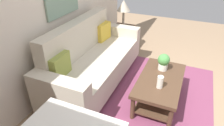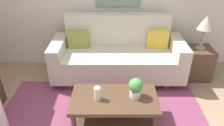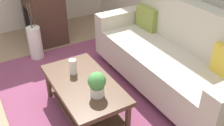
{
  "view_description": "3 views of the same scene",
  "coord_description": "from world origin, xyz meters",
  "px_view_note": "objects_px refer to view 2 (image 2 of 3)",
  "views": [
    {
      "loc": [
        -2.26,
        0.14,
        2.07
      ],
      "look_at": [
        0.08,
        1.16,
        0.56
      ],
      "focal_mm": 31.66,
      "sensor_mm": 36.0,
      "label": 1
    },
    {
      "loc": [
        0.13,
        -1.66,
        2.15
      ],
      "look_at": [
        0.13,
        1.16,
        0.51
      ],
      "focal_mm": 33.97,
      "sensor_mm": 36.0,
      "label": 2
    },
    {
      "loc": [
        2.26,
        -0.45,
        2.08
      ],
      "look_at": [
        0.17,
        0.77,
        0.57
      ],
      "focal_mm": 42.16,
      "sensor_mm": 36.0,
      "label": 3
    }
  ],
  "objects_px": {
    "couch": "(118,55)",
    "table_lamp": "(207,24)",
    "throw_pillow_mustard": "(158,39)",
    "throw_pillow_olive": "(79,39)",
    "coffee_table": "(115,105)",
    "potted_plant_tabletop": "(136,87)",
    "side_table": "(198,63)",
    "tabletop_vase": "(98,93)"
  },
  "relations": [
    {
      "from": "couch",
      "to": "potted_plant_tabletop",
      "type": "height_order",
      "value": "couch"
    },
    {
      "from": "couch",
      "to": "throw_pillow_olive",
      "type": "height_order",
      "value": "couch"
    },
    {
      "from": "throw_pillow_olive",
      "to": "side_table",
      "type": "xyz_separation_m",
      "value": [
        2.08,
        -0.13,
        -0.4
      ]
    },
    {
      "from": "throw_pillow_olive",
      "to": "potted_plant_tabletop",
      "type": "relative_size",
      "value": 1.37
    },
    {
      "from": "throw_pillow_mustard",
      "to": "tabletop_vase",
      "type": "relative_size",
      "value": 2.06
    },
    {
      "from": "couch",
      "to": "throw_pillow_mustard",
      "type": "bearing_deg",
      "value": 10.45
    },
    {
      "from": "throw_pillow_mustard",
      "to": "side_table",
      "type": "height_order",
      "value": "throw_pillow_mustard"
    },
    {
      "from": "throw_pillow_mustard",
      "to": "throw_pillow_olive",
      "type": "bearing_deg",
      "value": 180.0
    },
    {
      "from": "throw_pillow_mustard",
      "to": "table_lamp",
      "type": "distance_m",
      "value": 0.79
    },
    {
      "from": "coffee_table",
      "to": "tabletop_vase",
      "type": "xyz_separation_m",
      "value": [
        -0.21,
        -0.02,
        0.2
      ]
    },
    {
      "from": "table_lamp",
      "to": "tabletop_vase",
      "type": "bearing_deg",
      "value": -145.37
    },
    {
      "from": "tabletop_vase",
      "to": "table_lamp",
      "type": "bearing_deg",
      "value": 34.63
    },
    {
      "from": "tabletop_vase",
      "to": "potted_plant_tabletop",
      "type": "relative_size",
      "value": 0.67
    },
    {
      "from": "couch",
      "to": "table_lamp",
      "type": "bearing_deg",
      "value": -0.33
    },
    {
      "from": "couch",
      "to": "throw_pillow_olive",
      "type": "xyz_separation_m",
      "value": [
        -0.68,
        0.13,
        0.25
      ]
    },
    {
      "from": "couch",
      "to": "coffee_table",
      "type": "height_order",
      "value": "couch"
    },
    {
      "from": "side_table",
      "to": "table_lamp",
      "type": "distance_m",
      "value": 0.71
    },
    {
      "from": "table_lamp",
      "to": "side_table",
      "type": "bearing_deg",
      "value": -135.0
    },
    {
      "from": "throw_pillow_mustard",
      "to": "table_lamp",
      "type": "bearing_deg",
      "value": -10.61
    },
    {
      "from": "throw_pillow_mustard",
      "to": "coffee_table",
      "type": "xyz_separation_m",
      "value": [
        -0.76,
        -1.27,
        -0.37
      ]
    },
    {
      "from": "side_table",
      "to": "tabletop_vase",
      "type": "bearing_deg",
      "value": -145.37
    },
    {
      "from": "throw_pillow_olive",
      "to": "throw_pillow_mustard",
      "type": "height_order",
      "value": "same"
    },
    {
      "from": "tabletop_vase",
      "to": "table_lamp",
      "type": "relative_size",
      "value": 0.31
    },
    {
      "from": "couch",
      "to": "coffee_table",
      "type": "relative_size",
      "value": 2.0
    },
    {
      "from": "coffee_table",
      "to": "table_lamp",
      "type": "height_order",
      "value": "table_lamp"
    },
    {
      "from": "side_table",
      "to": "coffee_table",
      "type": "bearing_deg",
      "value": -142.3
    },
    {
      "from": "potted_plant_tabletop",
      "to": "throw_pillow_olive",
      "type": "bearing_deg",
      "value": 125.04
    },
    {
      "from": "coffee_table",
      "to": "tabletop_vase",
      "type": "distance_m",
      "value": 0.29
    },
    {
      "from": "throw_pillow_olive",
      "to": "potted_plant_tabletop",
      "type": "bearing_deg",
      "value": -54.96
    },
    {
      "from": "coffee_table",
      "to": "potted_plant_tabletop",
      "type": "bearing_deg",
      "value": 5.73
    },
    {
      "from": "coffee_table",
      "to": "throw_pillow_mustard",
      "type": "bearing_deg",
      "value": 59.28
    },
    {
      "from": "potted_plant_tabletop",
      "to": "table_lamp",
      "type": "distance_m",
      "value": 1.69
    },
    {
      "from": "coffee_table",
      "to": "side_table",
      "type": "distance_m",
      "value": 1.86
    },
    {
      "from": "potted_plant_tabletop",
      "to": "couch",
      "type": "bearing_deg",
      "value": 99.66
    },
    {
      "from": "throw_pillow_olive",
      "to": "coffee_table",
      "type": "height_order",
      "value": "throw_pillow_olive"
    },
    {
      "from": "couch",
      "to": "tabletop_vase",
      "type": "distance_m",
      "value": 1.21
    },
    {
      "from": "couch",
      "to": "coffee_table",
      "type": "bearing_deg",
      "value": -93.64
    },
    {
      "from": "coffee_table",
      "to": "side_table",
      "type": "relative_size",
      "value": 1.96
    },
    {
      "from": "couch",
      "to": "table_lamp",
      "type": "distance_m",
      "value": 1.51
    },
    {
      "from": "throw_pillow_olive",
      "to": "table_lamp",
      "type": "bearing_deg",
      "value": -3.69
    },
    {
      "from": "tabletop_vase",
      "to": "side_table",
      "type": "bearing_deg",
      "value": 34.63
    },
    {
      "from": "potted_plant_tabletop",
      "to": "throw_pillow_mustard",
      "type": "bearing_deg",
      "value": 68.43
    }
  ]
}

